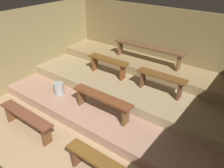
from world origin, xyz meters
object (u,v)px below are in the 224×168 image
Objects in this scene: bench_floor_right at (104,166)px; bench_middle_left at (108,63)px; bench_upper_center at (148,49)px; bench_middle_right at (161,79)px; pail_lower at (59,88)px; bench_floor_left at (26,117)px; bench_lower_center at (102,99)px.

bench_middle_left reaches higher than bench_floor_right.
bench_middle_right is at bearing -46.07° from bench_upper_center.
bench_middle_left is 1.52m from pail_lower.
bench_upper_center reaches higher than pail_lower.
bench_floor_left is 3.72m from bench_upper_center.
bench_upper_center is at bearing 108.94° from bench_floor_right.
pail_lower is at bearing -150.23° from bench_middle_right.
bench_floor_left and bench_floor_right have the same top height.
bench_middle_left is (-0.82, 1.29, 0.23)m from bench_lower_center.
bench_lower_center is 4.96× the size of pail_lower.
bench_floor_left is 2.17m from bench_floor_right.
bench_lower_center reaches higher than bench_floor_left.
bench_floor_left is at bearing -105.36° from bench_upper_center.
bench_middle_left is at bearing 126.61° from bench_floor_right.
bench_lower_center is 2.31m from bench_upper_center.
bench_upper_center is (0.69, 0.96, 0.27)m from bench_middle_left.
bench_floor_right is 2.83m from pail_lower.
pail_lower is (-1.33, -2.26, -0.73)m from bench_upper_center.
bench_middle_left is 1.00× the size of bench_middle_right.
bench_upper_center reaches higher than bench_middle_right.
bench_floor_left is at bearing 180.00° from bench_floor_right.
bench_middle_right is (1.62, 0.00, 0.00)m from bench_middle_left.
bench_lower_center is at bearing 0.35° from pail_lower.
bench_middle_right is at bearing 0.00° from bench_middle_left.
pail_lower is (-0.65, -1.30, -0.46)m from bench_middle_left.
bench_lower_center is 1.25× the size of bench_middle_left.
bench_floor_right is at bearing -49.69° from bench_lower_center.
bench_middle_left is 0.57× the size of bench_upper_center.
bench_lower_center is at bearing 130.31° from bench_floor_right.
bench_upper_center is at bearing 59.43° from pail_lower.
bench_floor_right is 3.21m from bench_middle_left.
pail_lower is at bearing -120.57° from bench_upper_center.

